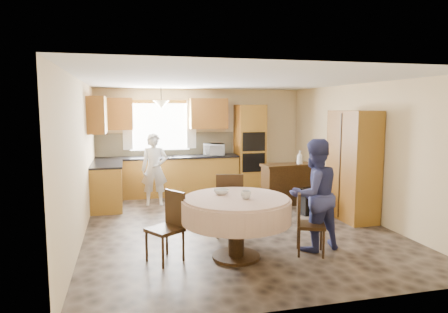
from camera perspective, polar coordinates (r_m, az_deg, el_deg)
name	(u,v)px	position (r m, az deg, el deg)	size (l,w,h in m)	color
floor	(234,225)	(7.13, 1.39, -9.73)	(5.00, 6.00, 0.01)	brown
ceiling	(234,81)	(6.84, 1.46, 10.75)	(5.00, 6.00, 0.01)	white
wall_back	(201,141)	(9.79, -3.28, 2.29)	(5.00, 0.02, 2.50)	beige
wall_front	(314,189)	(4.10, 12.73, -4.48)	(5.00, 0.02, 2.50)	beige
wall_left	(81,159)	(6.66, -19.77, -0.33)	(0.02, 6.00, 2.50)	beige
wall_right	(362,151)	(7.92, 19.14, 0.79)	(0.02, 6.00, 2.50)	beige
window	(160,127)	(9.61, -9.16, 4.22)	(1.40, 0.03, 1.10)	white
curtain_left	(127,125)	(9.52, -13.65, 4.39)	(0.22, 0.02, 1.15)	white
curtain_right	(191,124)	(9.65, -4.68, 4.59)	(0.22, 0.02, 1.15)	white
base_cab_back	(168,177)	(9.47, -7.97, -2.87)	(3.30, 0.60, 0.88)	#B58730
counter_back	(168,157)	(9.40, -8.01, -0.10)	(3.30, 0.64, 0.04)	black
base_cab_left	(107,187)	(8.54, -16.37, -4.17)	(0.60, 1.20, 0.88)	#B58730
counter_left	(106,165)	(8.47, -16.48, -1.11)	(0.64, 1.20, 0.04)	black
backsplash	(166,144)	(9.66, -8.23, 1.75)	(3.30, 0.02, 0.55)	tan
wall_cab_left	(113,114)	(9.42, -15.52, 5.88)	(0.85, 0.33, 0.72)	#A37128
wall_cab_right	(208,114)	(9.62, -2.24, 6.15)	(0.90, 0.33, 0.72)	#A37128
wall_cab_side	(97,115)	(8.40, -17.64, 5.70)	(0.33, 1.20, 0.72)	#A37128
oven_tower	(250,148)	(9.79, 3.70, 1.17)	(0.66, 0.62, 2.12)	#B58730
oven_upper	(254,142)	(9.47, 4.29, 2.13)	(0.56, 0.01, 0.45)	black
oven_lower	(254,163)	(9.53, 4.26, -0.87)	(0.56, 0.01, 0.45)	black
pendant	(161,105)	(9.12, -8.95, 7.35)	(0.36, 0.36, 0.18)	beige
sideboard	(288,185)	(8.63, 9.16, -4.08)	(1.14, 0.47, 0.81)	#3E2811
space_heater	(309,201)	(7.94, 12.06, -6.25)	(0.37, 0.26, 0.51)	black
cupboard	(353,166)	(7.67, 17.94, -1.24)	(0.52, 1.05, 2.00)	#B58730
dining_table	(236,211)	(5.46, 1.76, -7.75)	(1.48, 1.48, 0.85)	#3E2811
chair_left	(169,223)	(5.48, -7.85, -9.33)	(0.56, 0.56, 0.94)	#3E2811
chair_back	(229,202)	(6.38, 0.78, -6.46)	(0.54, 0.54, 1.03)	#3E2811
chair_right	(306,220)	(5.78, 11.58, -8.83)	(0.50, 0.50, 0.89)	#3E2811
framed_picture	(346,122)	(8.33, 16.99, 4.71)	(0.06, 0.53, 0.44)	gold
microwave	(214,150)	(9.51, -1.46, 1.00)	(0.50, 0.34, 0.27)	silver
person_sink	(154,169)	(8.53, -9.91, -1.83)	(0.55, 0.36, 1.52)	silver
person_dining	(314,195)	(5.91, 12.74, -5.35)	(0.79, 0.61, 1.62)	navy
bowl_sideboard	(281,165)	(8.50, 8.18, -1.28)	(0.21, 0.21, 0.05)	#B2B2B2
bottle_sideboard	(300,158)	(8.65, 10.76, -0.27)	(0.13, 0.13, 0.33)	silver
cup_table	(246,195)	(5.32, 3.14, -5.51)	(0.14, 0.14, 0.11)	#B2B2B2
bowl_table	(221,192)	(5.59, -0.37, -5.07)	(0.22, 0.22, 0.07)	#B2B2B2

